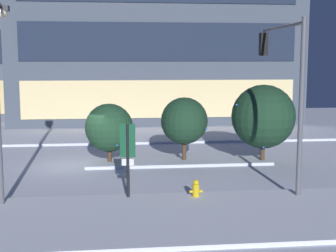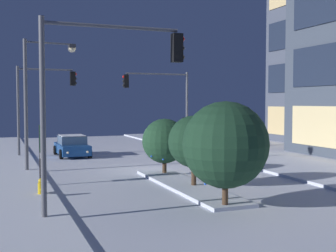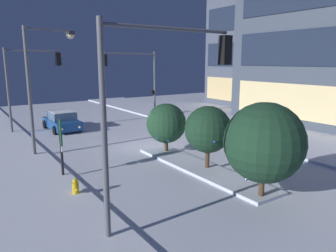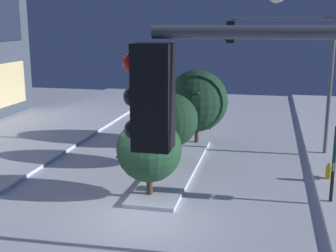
# 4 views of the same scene
# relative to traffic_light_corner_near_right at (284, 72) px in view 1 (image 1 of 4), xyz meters

# --- Properties ---
(ground) EXTENTS (52.00, 52.00, 0.00)m
(ground) POSITION_rel_traffic_light_corner_near_right_xyz_m (-8.33, 4.55, -4.56)
(ground) COLOR silver
(curb_strip_near) EXTENTS (52.00, 5.20, 0.14)m
(curb_strip_near) POSITION_rel_traffic_light_corner_near_right_xyz_m (-8.33, -3.71, -4.49)
(curb_strip_near) COLOR silver
(curb_strip_near) RESTS_ON ground
(curb_strip_far) EXTENTS (52.00, 5.20, 0.14)m
(curb_strip_far) POSITION_rel_traffic_light_corner_near_right_xyz_m (-8.33, 12.81, -4.49)
(curb_strip_far) COLOR silver
(curb_strip_far) RESTS_ON ground
(median_strip) EXTENTS (9.00, 1.80, 0.14)m
(median_strip) POSITION_rel_traffic_light_corner_near_right_xyz_m (-3.51, 4.57, -4.49)
(median_strip) COLOR silver
(median_strip) RESTS_ON ground
(traffic_light_corner_near_right) EXTENTS (0.32, 4.97, 6.51)m
(traffic_light_corner_near_right) POSITION_rel_traffic_light_corner_near_right_xyz_m (0.00, 0.00, 0.00)
(traffic_light_corner_near_right) COLOR #565960
(traffic_light_corner_near_right) RESTS_ON ground
(fire_hydrant) EXTENTS (0.48, 0.26, 0.76)m
(fire_hydrant) POSITION_rel_traffic_light_corner_near_right_xyz_m (-3.72, -1.67, -4.20)
(fire_hydrant) COLOR gold
(fire_hydrant) RESTS_ON ground
(parking_info_sign) EXTENTS (0.55, 0.12, 2.78)m
(parking_info_sign) POSITION_rel_traffic_light_corner_near_right_xyz_m (-6.16, -1.47, -2.80)
(parking_info_sign) COLOR black
(parking_info_sign) RESTS_ON ground
(decorated_tree_median) EXTENTS (2.32, 2.32, 2.96)m
(decorated_tree_median) POSITION_rel_traffic_light_corner_near_right_xyz_m (-6.87, 4.80, -2.77)
(decorated_tree_median) COLOR #473323
(decorated_tree_median) RESTS_ON ground
(decorated_tree_left_of_median) EXTENTS (3.11, 3.11, 3.85)m
(decorated_tree_left_of_median) POSITION_rel_traffic_light_corner_near_right_xyz_m (0.60, 4.31, -2.27)
(decorated_tree_left_of_median) COLOR #473323
(decorated_tree_left_of_median) RESTS_ON ground
(decorated_tree_right_of_median) EXTENTS (2.33, 2.30, 3.23)m
(decorated_tree_right_of_median) POSITION_rel_traffic_light_corner_near_right_xyz_m (-3.21, 4.81, -2.49)
(decorated_tree_right_of_median) COLOR #473323
(decorated_tree_right_of_median) RESTS_ON ground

